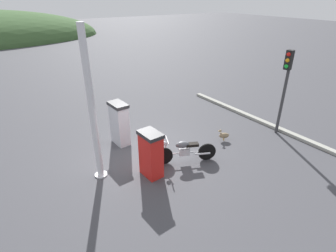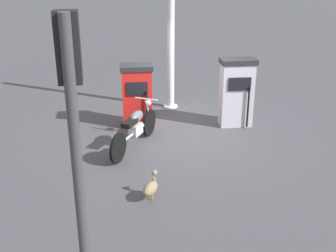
# 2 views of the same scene
# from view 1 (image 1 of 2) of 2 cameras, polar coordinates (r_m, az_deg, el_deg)

# --- Properties ---
(ground_plane) EXTENTS (120.00, 120.00, 0.00)m
(ground_plane) POSITION_cam_1_polar(r_m,az_deg,el_deg) (9.87, -5.45, -6.10)
(ground_plane) COLOR #424247
(fuel_pump_near) EXTENTS (0.60, 0.83, 1.55)m
(fuel_pump_near) POSITION_cam_1_polar(r_m,az_deg,el_deg) (8.41, -3.65, -5.99)
(fuel_pump_near) COLOR red
(fuel_pump_near) RESTS_ON ground
(fuel_pump_far) EXTENTS (0.57, 0.90, 1.69)m
(fuel_pump_far) POSITION_cam_1_polar(r_m,az_deg,el_deg) (10.33, -10.35, 0.56)
(fuel_pump_far) COLOR silver
(fuel_pump_far) RESTS_ON ground
(motorcycle_near_pump) EXTENTS (2.03, 0.99, 0.96)m
(motorcycle_near_pump) POSITION_cam_1_polar(r_m,az_deg,el_deg) (9.20, 3.61, -5.20)
(motorcycle_near_pump) COLOR black
(motorcycle_near_pump) RESTS_ON ground
(wandering_duck) EXTENTS (0.48, 0.35, 0.50)m
(wandering_duck) POSITION_cam_1_polar(r_m,az_deg,el_deg) (10.84, 11.88, -1.94)
(wandering_duck) COLOR #847051
(wandering_duck) RESTS_ON ground
(roadside_traffic_light) EXTENTS (0.39, 0.26, 3.45)m
(roadside_traffic_light) POSITION_cam_1_polar(r_m,az_deg,el_deg) (11.33, 23.96, 9.28)
(roadside_traffic_light) COLOR #38383A
(roadside_traffic_light) RESTS_ON ground
(canopy_support_pole) EXTENTS (0.40, 0.40, 4.68)m
(canopy_support_pole) POSITION_cam_1_polar(r_m,az_deg,el_deg) (7.97, -15.92, 3.05)
(canopy_support_pole) COLOR silver
(canopy_support_pole) RESTS_ON ground
(road_edge_kerb) EXTENTS (0.52, 7.81, 0.12)m
(road_edge_kerb) POSITION_cam_1_polar(r_m,az_deg,el_deg) (13.19, 17.56, 1.79)
(road_edge_kerb) COLOR #9E9E93
(road_edge_kerb) RESTS_ON ground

